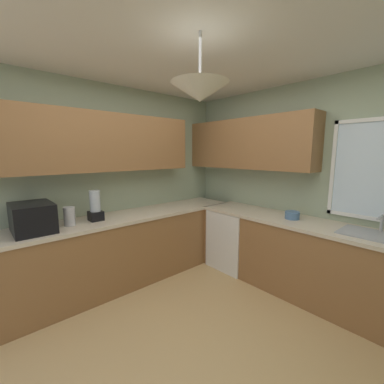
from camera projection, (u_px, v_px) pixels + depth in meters
name	position (u px, v px, depth m)	size (l,w,h in m)	color
ground_plane	(199.00, 345.00, 2.18)	(7.95, 7.95, 0.00)	tan
room_shell	(211.00, 148.00, 2.47)	(3.65, 3.73, 2.61)	#9EAD8E
counter_run_left	(122.00, 249.00, 3.19)	(0.65, 3.34, 0.89)	olive
counter_run_back	(303.00, 258.00, 2.93)	(2.74, 0.65, 0.89)	olive
dishwasher	(234.00, 238.00, 3.66)	(0.60, 0.60, 0.84)	white
microwave	(32.00, 218.00, 2.48)	(0.48, 0.36, 0.29)	black
kettle	(69.00, 216.00, 2.70)	(0.12, 0.12, 0.21)	#B7B7BC
sink_assembly	(377.00, 235.00, 2.37)	(0.61, 0.40, 0.19)	#9EA0A5
bowl	(292.00, 215.00, 2.98)	(0.17, 0.17, 0.09)	#4C7099
blender_appliance	(95.00, 207.00, 2.89)	(0.15, 0.15, 0.36)	black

